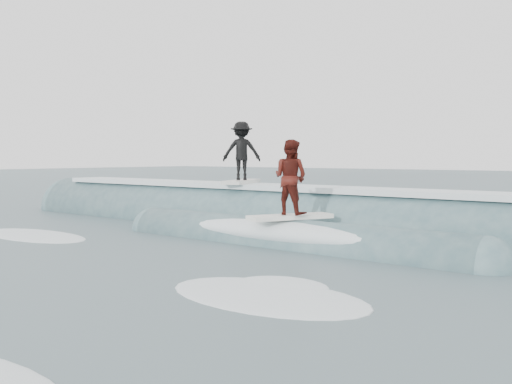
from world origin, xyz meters
The scene contains 6 objects.
ground centered at (0.00, 0.00, 0.00)m, with size 160.00×160.00×0.00m, color #374951.
breaking_wave centered at (0.28, 5.91, 0.04)m, with size 22.41×3.97×2.37m.
surfer_black centered at (-1.35, 6.25, 2.13)m, with size 1.25×2.06×1.81m.
surfer_red centered at (1.97, 4.05, 1.48)m, with size 1.36×2.04×1.81m.
whitewater centered at (1.15, -0.85, 0.00)m, with size 13.17×7.84×0.10m.
far_swells centered at (0.48, 17.65, 0.00)m, with size 41.73×8.65×0.80m.
Camera 1 is at (9.48, -6.51, 2.04)m, focal length 40.00 mm.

